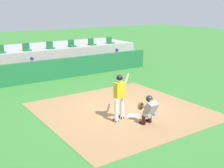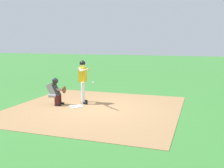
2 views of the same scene
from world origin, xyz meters
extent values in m
plane|color=#387A33|center=(0.00, 0.00, 0.00)|extent=(80.00, 80.00, 0.00)
cube|color=#9E754C|center=(0.00, 0.00, 0.01)|extent=(6.40, 6.40, 0.01)
cube|color=white|center=(0.00, -0.80, 0.02)|extent=(0.62, 0.62, 0.02)
cylinder|color=silver|center=(-0.89, -0.91, 0.46)|extent=(0.15, 0.15, 0.92)
cylinder|color=silver|center=(-0.51, -0.74, 0.46)|extent=(0.15, 0.15, 0.92)
cube|color=gold|center=(-0.70, -0.82, 1.22)|extent=(0.39, 0.26, 0.60)
sphere|color=beige|center=(-0.70, -0.82, 1.65)|extent=(0.21, 0.21, 0.21)
sphere|color=black|center=(-0.70, -0.82, 1.68)|extent=(0.24, 0.24, 0.24)
cylinder|color=beige|center=(-0.62, -0.75, 1.43)|extent=(0.57, 0.18, 0.18)
cylinder|color=beige|center=(-0.43, -0.79, 1.43)|extent=(0.25, 0.25, 0.17)
cylinder|color=tan|center=(-0.05, -0.42, 1.48)|extent=(0.65, 0.64, 0.24)
cube|color=black|center=(-0.88, -0.85, 0.04)|extent=(0.17, 0.28, 0.09)
cube|color=black|center=(-0.50, -0.68, 0.04)|extent=(0.17, 0.28, 0.09)
cylinder|color=gray|center=(-0.17, -1.79, 0.42)|extent=(0.18, 0.33, 0.16)
cylinder|color=#4C1919|center=(-0.18, -1.64, 0.21)|extent=(0.14, 0.14, 0.42)
cube|color=black|center=(-0.19, -1.58, 0.04)|extent=(0.13, 0.25, 0.08)
cylinder|color=gray|center=(0.15, -1.77, 0.42)|extent=(0.18, 0.33, 0.16)
cylinder|color=#4C1919|center=(0.14, -1.62, 0.21)|extent=(0.14, 0.14, 0.42)
cube|color=black|center=(0.13, -1.56, 0.04)|extent=(0.13, 0.25, 0.08)
cube|color=gray|center=(-0.01, -1.83, 0.64)|extent=(0.43, 0.47, 0.57)
cube|color=#2D2D33|center=(-0.02, -1.71, 0.64)|extent=(0.40, 0.28, 0.45)
sphere|color=tan|center=(-0.01, -1.75, 0.98)|extent=(0.21, 0.21, 0.21)
sphere|color=#232328|center=(-0.01, -1.73, 1.00)|extent=(0.25, 0.25, 0.25)
cylinder|color=tan|center=(-0.06, -1.61, 0.64)|extent=(0.13, 0.46, 0.10)
ellipsoid|color=brown|center=(-0.12, -1.39, 0.64)|extent=(0.29, 0.14, 0.30)
sphere|color=white|center=(-0.07, -0.09, 1.01)|extent=(0.07, 0.07, 0.07)
cube|color=#1E6638|center=(0.00, 6.50, 0.60)|extent=(13.00, 0.30, 1.20)
cube|color=olive|center=(0.00, 7.50, 0.23)|extent=(11.80, 0.44, 0.45)
cylinder|color=#939399|center=(-1.28, 7.25, 0.49)|extent=(0.15, 0.40, 0.15)
cylinder|color=#939399|center=(-1.28, 7.05, 0.23)|extent=(0.13, 0.13, 0.45)
cube|color=maroon|center=(-1.28, 7.00, 0.04)|extent=(0.11, 0.24, 0.08)
cylinder|color=#939399|center=(-1.02, 7.25, 0.49)|extent=(0.15, 0.40, 0.15)
cylinder|color=#939399|center=(-1.02, 7.05, 0.23)|extent=(0.13, 0.13, 0.45)
cube|color=maroon|center=(-1.02, 7.00, 0.04)|extent=(0.11, 0.24, 0.08)
cube|color=gray|center=(-1.15, 7.47, 0.76)|extent=(0.36, 0.22, 0.54)
sphere|color=beige|center=(-1.15, 7.47, 1.15)|extent=(0.20, 0.20, 0.20)
sphere|color=navy|center=(-1.15, 7.47, 1.19)|extent=(0.22, 0.22, 0.22)
cylinder|color=beige|center=(-1.35, 7.33, 0.65)|extent=(0.09, 0.41, 0.22)
cylinder|color=beige|center=(-0.95, 7.33, 0.65)|extent=(0.09, 0.41, 0.22)
cylinder|color=#939399|center=(4.87, 7.25, 0.49)|extent=(0.15, 0.40, 0.15)
cylinder|color=#939399|center=(4.87, 7.05, 0.23)|extent=(0.13, 0.13, 0.45)
cube|color=maroon|center=(4.87, 7.00, 0.04)|extent=(0.11, 0.24, 0.08)
cylinder|color=#939399|center=(5.13, 7.25, 0.49)|extent=(0.15, 0.40, 0.15)
cylinder|color=#939399|center=(5.13, 7.05, 0.23)|extent=(0.13, 0.13, 0.45)
cube|color=maroon|center=(5.13, 7.00, 0.04)|extent=(0.11, 0.24, 0.08)
cube|color=gray|center=(5.00, 7.47, 0.76)|extent=(0.36, 0.22, 0.54)
sphere|color=#996B4C|center=(5.00, 7.47, 1.15)|extent=(0.20, 0.20, 0.20)
sphere|color=navy|center=(5.00, 7.47, 1.19)|extent=(0.22, 0.22, 0.22)
cylinder|color=#996B4C|center=(4.80, 7.33, 0.65)|extent=(0.09, 0.41, 0.22)
cylinder|color=#996B4C|center=(5.20, 7.33, 0.65)|extent=(0.09, 0.41, 0.22)
cube|color=#9E9E99|center=(0.00, 10.90, 0.70)|extent=(15.00, 4.40, 1.40)
cube|color=#196033|center=(-2.44, 9.30, 1.44)|extent=(0.46, 0.46, 0.08)
cube|color=#196033|center=(-2.44, 9.50, 1.68)|extent=(0.46, 0.06, 0.40)
cube|color=#196033|center=(-0.81, 9.30, 1.44)|extent=(0.46, 0.46, 0.08)
cube|color=#196033|center=(-0.81, 9.50, 1.68)|extent=(0.46, 0.06, 0.40)
cube|color=#196033|center=(0.81, 9.30, 1.44)|extent=(0.46, 0.46, 0.08)
cube|color=#196033|center=(0.81, 9.50, 1.68)|extent=(0.46, 0.06, 0.40)
cube|color=#196033|center=(2.44, 9.30, 1.44)|extent=(0.46, 0.46, 0.08)
cube|color=#196033|center=(2.44, 9.50, 1.68)|extent=(0.46, 0.06, 0.40)
cube|color=#196033|center=(4.06, 9.30, 1.44)|extent=(0.46, 0.46, 0.08)
cube|color=#196033|center=(4.06, 9.50, 1.68)|extent=(0.46, 0.06, 0.40)
cube|color=#196033|center=(5.69, 9.30, 1.44)|extent=(0.46, 0.46, 0.08)
cube|color=#196033|center=(5.69, 9.50, 1.68)|extent=(0.46, 0.06, 0.40)
camera|label=1|loc=(-6.72, -9.22, 4.29)|focal=46.47mm
camera|label=2|loc=(9.24, 3.80, 2.57)|focal=42.35mm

